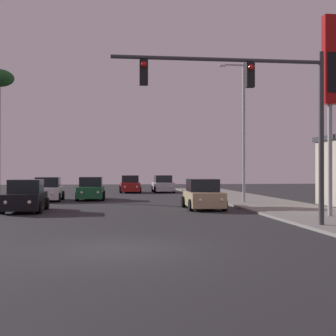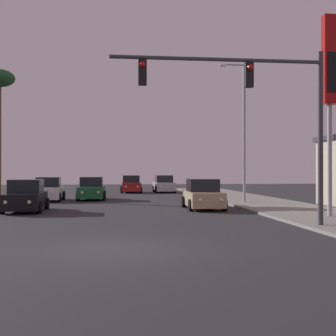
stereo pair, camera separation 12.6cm
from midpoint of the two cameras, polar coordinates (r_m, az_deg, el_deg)
The scene contains 10 objects.
ground_plane at distance 13.03m, azimuth -6.18°, elevation -9.84°, with size 120.00×120.00×0.00m, color #28282B.
sidewalk_right at distance 24.87m, azimuth 16.20°, elevation -5.13°, with size 5.00×60.00×0.12m.
car_red at distance 45.86m, azimuth -4.46°, elevation -2.05°, with size 2.04×4.31×1.68m.
car_green at distance 34.88m, azimuth -9.19°, elevation -2.59°, with size 2.04×4.33×1.68m.
car_white at distance 34.29m, azimuth -14.26°, elevation -2.63°, with size 2.04×4.34×1.68m.
car_silver at distance 46.09m, azimuth -0.42°, elevation -2.04°, with size 2.04×4.33×1.68m.
car_tan at distance 26.26m, azimuth 4.42°, elevation -3.35°, with size 2.04×4.33×1.68m.
car_black at distance 25.70m, azimuth -16.82°, elevation -3.41°, with size 2.04×4.33×1.68m.
traffic_light_mast at distance 17.78m, azimuth 11.43°, elevation 8.12°, with size 7.96×0.36×6.50m.
street_lamp at distance 30.66m, azimuth 9.16°, elevation 5.24°, with size 1.74×0.24×9.00m.
Camera 2 is at (-0.03, -12.86, 2.16)m, focal length 50.00 mm.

